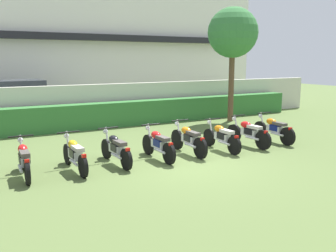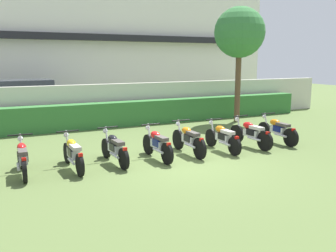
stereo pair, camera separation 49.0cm
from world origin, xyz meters
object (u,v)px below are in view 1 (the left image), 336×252
motorcycle_in_row_3 (158,144)px  motorcycle_in_row_7 (274,129)px  tree_near_inspector (233,33)px  motorcycle_in_row_6 (248,132)px  motorcycle_in_row_5 (221,137)px  motorcycle_in_row_0 (24,160)px  motorcycle_in_row_1 (75,154)px  motorcycle_in_row_4 (188,139)px  motorcycle_in_row_2 (116,148)px  parked_car (16,101)px

motorcycle_in_row_3 → motorcycle_in_row_7: (4.54, 0.06, 0.00)m
tree_near_inspector → motorcycle_in_row_6: size_ratio=2.62×
motorcycle_in_row_5 → motorcycle_in_row_0: bearing=89.5°
motorcycle_in_row_1 → motorcycle_in_row_3: motorcycle_in_row_3 is taller
tree_near_inspector → motorcycle_in_row_4: 7.35m
motorcycle_in_row_0 → motorcycle_in_row_6: (6.94, -0.11, 0.01)m
tree_near_inspector → motorcycle_in_row_2: bearing=-150.3°
motorcycle_in_row_3 → motorcycle_in_row_7: 4.54m
motorcycle_in_row_1 → parked_car: bearing=0.3°
parked_car → tree_near_inspector: tree_near_inspector is taller
motorcycle_in_row_7 → motorcycle_in_row_6: bearing=93.3°
motorcycle_in_row_3 → motorcycle_in_row_4: 1.09m
motorcycle_in_row_0 → motorcycle_in_row_4: bearing=-88.0°
motorcycle_in_row_2 → motorcycle_in_row_3: size_ratio=1.03×
motorcycle_in_row_5 → tree_near_inspector: bearing=-40.4°
motorcycle_in_row_2 → motorcycle_in_row_6: 4.60m
motorcycle_in_row_0 → motorcycle_in_row_2: 2.35m
tree_near_inspector → motorcycle_in_row_6: tree_near_inspector is taller
tree_near_inspector → motorcycle_in_row_0: tree_near_inspector is taller
motorcycle_in_row_6 → motorcycle_in_row_7: size_ratio=1.01×
motorcycle_in_row_4 → motorcycle_in_row_0: bearing=90.3°
motorcycle_in_row_0 → motorcycle_in_row_1: size_ratio=0.95×
motorcycle_in_row_1 → motorcycle_in_row_5: (4.59, -0.12, 0.00)m
motorcycle_in_row_3 → motorcycle_in_row_6: bearing=-90.5°
parked_car → motorcycle_in_row_6: size_ratio=2.37×
motorcycle_in_row_6 → motorcycle_in_row_7: bearing=-91.3°
motorcycle_in_row_2 → motorcycle_in_row_7: size_ratio=0.98×
parked_car → motorcycle_in_row_2: bearing=-85.9°
motorcycle_in_row_0 → motorcycle_in_row_5: motorcycle_in_row_0 is taller
parked_car → motorcycle_in_row_4: size_ratio=2.37×
motorcycle_in_row_0 → motorcycle_in_row_5: (5.80, -0.16, -0.00)m
motorcycle_in_row_3 → motorcycle_in_row_4: motorcycle_in_row_4 is taller
motorcycle_in_row_0 → motorcycle_in_row_5: 5.80m
motorcycle_in_row_3 → motorcycle_in_row_5: motorcycle_in_row_3 is taller
motorcycle_in_row_0 → motorcycle_in_row_7: bearing=-88.1°
motorcycle_in_row_0 → motorcycle_in_row_6: 6.94m
parked_car → motorcycle_in_row_6: bearing=-61.0°
parked_car → motorcycle_in_row_1: 8.91m
motorcycle_in_row_0 → motorcycle_in_row_4: motorcycle_in_row_4 is taller
motorcycle_in_row_5 → motorcycle_in_row_1: bearing=89.6°
motorcycle_in_row_6 → parked_car: bearing=30.5°
parked_car → motorcycle_in_row_3: parked_car is taller
tree_near_inspector → motorcycle_in_row_6: 6.11m
parked_car → tree_near_inspector: 10.30m
motorcycle_in_row_3 → motorcycle_in_row_2: bearing=83.1°
motorcycle_in_row_6 → motorcycle_in_row_0: bearing=85.8°
motorcycle_in_row_1 → motorcycle_in_row_4: 3.45m
motorcycle_in_row_7 → motorcycle_in_row_2: bearing=90.7°
motorcycle_in_row_0 → motorcycle_in_row_3: size_ratio=0.98×
motorcycle_in_row_0 → motorcycle_in_row_3: bearing=-89.8°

